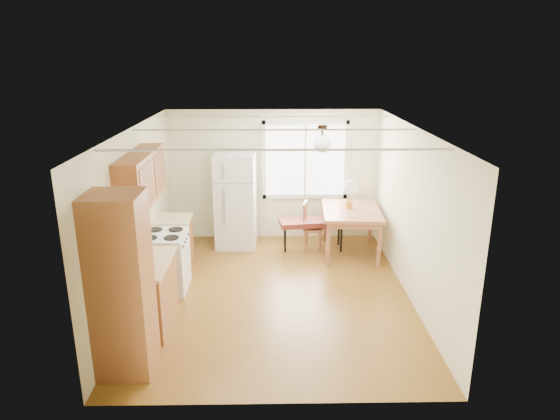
{
  "coord_description": "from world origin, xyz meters",
  "views": [
    {
      "loc": [
        -0.05,
        -6.85,
        3.48
      ],
      "look_at": [
        0.09,
        0.58,
        1.15
      ],
      "focal_mm": 32.0,
      "sensor_mm": 36.0,
      "label": 1
    }
  ],
  "objects_px": {
    "chair": "(309,223)",
    "bench": "(313,223)",
    "refrigerator": "(236,200)",
    "dining_table": "(351,215)"
  },
  "relations": [
    {
      "from": "refrigerator",
      "to": "chair",
      "type": "height_order",
      "value": "refrigerator"
    },
    {
      "from": "refrigerator",
      "to": "chair",
      "type": "relative_size",
      "value": 2.01
    },
    {
      "from": "bench",
      "to": "chair",
      "type": "relative_size",
      "value": 1.45
    },
    {
      "from": "dining_table",
      "to": "bench",
      "type": "bearing_deg",
      "value": 163.74
    },
    {
      "from": "chair",
      "to": "bench",
      "type": "bearing_deg",
      "value": 15.23
    },
    {
      "from": "refrigerator",
      "to": "dining_table",
      "type": "height_order",
      "value": "refrigerator"
    },
    {
      "from": "chair",
      "to": "refrigerator",
      "type": "bearing_deg",
      "value": -176.11
    },
    {
      "from": "bench",
      "to": "chair",
      "type": "xyz_separation_m",
      "value": [
        -0.07,
        -0.0,
        -0.0
      ]
    },
    {
      "from": "bench",
      "to": "chair",
      "type": "height_order",
      "value": "chair"
    },
    {
      "from": "dining_table",
      "to": "chair",
      "type": "relative_size",
      "value": 1.59
    }
  ]
}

